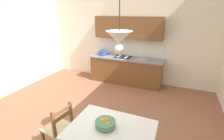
# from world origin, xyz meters

# --- Properties ---
(ground_plane) EXTENTS (6.35, 6.07, 0.10)m
(ground_plane) POSITION_xyz_m (0.00, 0.00, -0.05)
(ground_plane) COLOR #935B42
(wall_back) EXTENTS (6.35, 0.12, 4.07)m
(wall_back) POSITION_xyz_m (0.00, 2.79, 2.04)
(wall_back) COLOR silver
(wall_back) RESTS_ON ground_plane
(kitchen_cabinetry) EXTENTS (2.43, 0.63, 2.20)m
(kitchen_cabinetry) POSITION_xyz_m (0.06, 2.46, 0.86)
(kitchen_cabinetry) COLOR brown
(kitchen_cabinetry) RESTS_ON ground_plane
(dining_table) EXTENTS (1.24, 0.90, 0.75)m
(dining_table) POSITION_xyz_m (0.88, -0.80, 0.61)
(dining_table) COLOR brown
(dining_table) RESTS_ON ground_plane
(dining_chair_tv_side) EXTENTS (0.48, 0.48, 0.93)m
(dining_chair_tv_side) POSITION_xyz_m (-0.11, -0.79, 0.44)
(dining_chair_tv_side) COLOR #D1BC89
(dining_chair_tv_side) RESTS_ON ground_plane
(fruit_bowl) EXTENTS (0.30, 0.30, 0.12)m
(fruit_bowl) POSITION_xyz_m (0.79, -0.79, 0.81)
(fruit_bowl) COLOR #4C7F5B
(fruit_bowl) RESTS_ON dining_table
(pendant_lamp) EXTENTS (0.32, 0.32, 0.80)m
(pendant_lamp) POSITION_xyz_m (0.97, -0.74, 2.05)
(pendant_lamp) COLOR black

